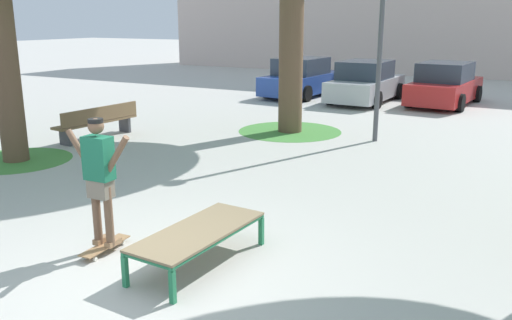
# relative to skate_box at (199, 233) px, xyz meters

# --- Properties ---
(ground_plane) EXTENTS (120.00, 120.00, 0.00)m
(ground_plane) POSITION_rel_skate_box_xyz_m (-0.49, -0.57, -0.41)
(ground_plane) COLOR #B7B5AD
(skate_box) EXTENTS (0.87, 1.94, 0.46)m
(skate_box) POSITION_rel_skate_box_xyz_m (0.00, 0.00, 0.00)
(skate_box) COLOR #237A4C
(skate_box) RESTS_ON ground
(skateboard) EXTENTS (0.24, 0.81, 0.09)m
(skateboard) POSITION_rel_skate_box_xyz_m (-1.30, -0.28, -0.34)
(skateboard) COLOR #9E754C
(skateboard) RESTS_ON ground
(skater) EXTENTS (1.00, 0.30, 1.69)m
(skater) POSITION_rel_skate_box_xyz_m (-1.30, -0.28, 0.66)
(skater) COLOR brown
(skater) RESTS_ON skateboard
(grass_patch_near_left) EXTENTS (2.33, 2.33, 0.01)m
(grass_patch_near_left) POSITION_rel_skate_box_xyz_m (-6.37, 2.36, -0.41)
(grass_patch_near_left) COLOR #47893D
(grass_patch_near_left) RESTS_ON ground
(grass_patch_mid_back) EXTENTS (2.80, 2.80, 0.01)m
(grass_patch_mid_back) POSITION_rel_skate_box_xyz_m (-2.44, 7.98, -0.41)
(grass_patch_mid_back) COLOR #47893D
(grass_patch_mid_back) RESTS_ON ground
(car_blue) EXTENTS (2.16, 4.32, 1.50)m
(car_blue) POSITION_rel_skate_box_xyz_m (-4.92, 14.48, 0.28)
(car_blue) COLOR #28479E
(car_blue) RESTS_ON ground
(car_silver) EXTENTS (2.03, 4.25, 1.50)m
(car_silver) POSITION_rel_skate_box_xyz_m (-2.24, 14.14, 0.28)
(car_silver) COLOR #B7BABF
(car_silver) RESTS_ON ground
(car_red) EXTENTS (2.19, 4.33, 1.50)m
(car_red) POSITION_rel_skate_box_xyz_m (0.43, 14.79, 0.28)
(car_red) COLOR red
(car_red) RESTS_ON ground
(park_bench) EXTENTS (0.65, 2.43, 0.83)m
(park_bench) POSITION_rel_skate_box_xyz_m (-6.37, 4.84, 0.03)
(park_bench) COLOR brown
(park_bench) RESTS_ON ground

